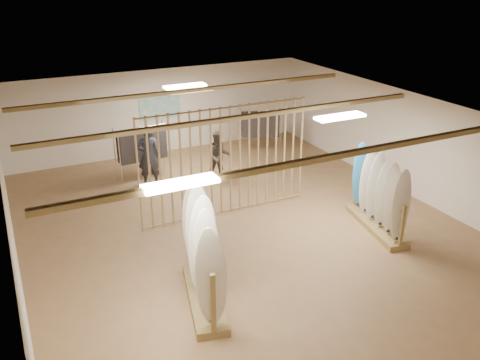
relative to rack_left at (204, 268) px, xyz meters
name	(u,v)px	position (x,y,z in m)	size (l,w,h in m)	color
floor	(240,225)	(1.94, 2.43, -0.72)	(12.00, 12.00, 0.00)	#987049
ceiling	(240,114)	(1.94, 2.43, 2.08)	(12.00, 12.00, 0.00)	gray
wall_back	(160,111)	(1.94, 8.43, 0.68)	(12.00, 12.00, 0.00)	white
wall_front	(435,320)	(1.94, -3.57, 0.68)	(12.00, 12.00, 0.00)	white
wall_left	(9,215)	(-3.06, 2.43, 0.68)	(12.00, 12.00, 0.00)	white
wall_right	(404,142)	(6.94, 2.43, 0.68)	(12.00, 12.00, 0.00)	white
ceiling_slats	(240,117)	(1.94, 2.43, 2.00)	(9.50, 6.12, 0.10)	olive
light_panels	(240,117)	(1.94, 2.43, 2.02)	(1.20, 0.35, 0.06)	white
bamboo_partition	(226,161)	(1.94, 3.23, 0.68)	(4.45, 0.05, 2.78)	#A78351
poster	(160,106)	(1.94, 8.41, 0.88)	(1.40, 0.03, 0.90)	#379DC0
rack_left	(204,268)	(0.00, 0.00, 0.00)	(1.11, 2.30, 2.12)	olive
rack_right	(378,204)	(4.82, 0.86, -0.10)	(0.95, 2.33, 1.83)	olive
clothing_rack_a	(142,145)	(0.71, 6.38, 0.33)	(1.51, 0.52, 1.63)	silver
clothing_rack_b	(260,124)	(4.94, 6.98, 0.23)	(1.30, 0.79, 1.46)	silver
shopper_a	(148,152)	(0.73, 5.81, 0.28)	(0.74, 0.50, 2.02)	#27282F
shopper_b	(219,153)	(2.64, 5.22, 0.14)	(0.83, 0.65, 1.72)	#3F3731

